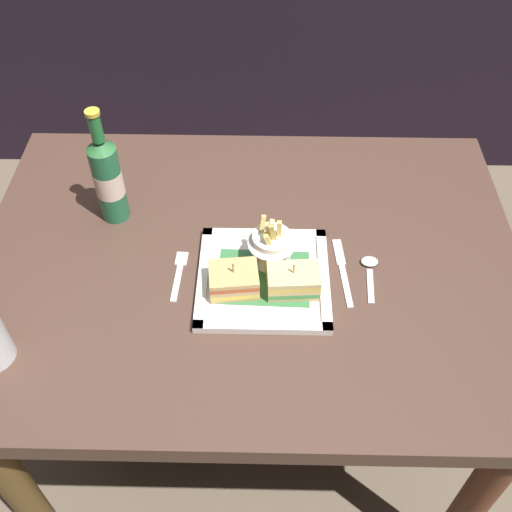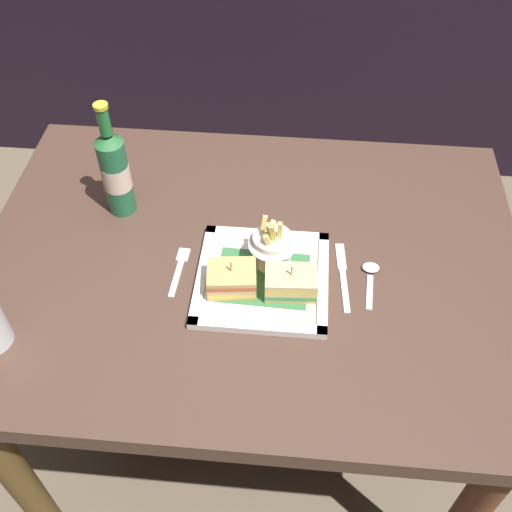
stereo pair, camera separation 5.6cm
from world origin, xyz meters
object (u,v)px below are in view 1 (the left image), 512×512
Objects in this scene: dining_table at (249,292)px; sandwich_half_left at (234,280)px; square_plate at (263,278)px; fork at (179,272)px; spoon at (370,267)px; beer_bottle at (108,178)px; sandwich_half_right at (293,281)px; knife at (342,269)px; fries_cup at (272,243)px.

sandwich_half_left reaches higher than dining_table.
sandwich_half_left is (-0.06, -0.03, 0.03)m from square_plate.
fork is 1.10× the size of spoon.
spoon is (0.54, -0.15, -0.10)m from beer_bottle.
sandwich_half_right is at bearing -0.00° from sandwich_half_left.
sandwich_half_left is 0.35m from beer_bottle.
sandwich_half_right reaches higher than knife.
sandwich_half_left is at bearing -153.34° from square_plate.
dining_table is 0.39m from beer_bottle.
spoon is at bearing 13.25° from sandwich_half_left.
sandwich_half_right is at bearing -45.01° from dining_table.
sandwich_half_left is 0.98× the size of sandwich_half_right.
square_plate is at bearing -108.10° from fries_cup.
fork is 0.33m from knife.
sandwich_half_right is 0.44m from beer_bottle.
dining_table is at bearing 73.41° from sandwich_half_left.
fork is at bearing -177.18° from knife.
dining_table is 4.17× the size of beer_bottle.
spoon is at bearing 22.07° from sandwich_half_right.
square_plate is 0.07m from sandwich_half_right.
dining_table is at bearing 117.49° from square_plate.
sandwich_half_right is (0.06, -0.03, 0.03)m from square_plate.
square_plate is 2.57× the size of sandwich_half_left.
beer_bottle reaches higher than dining_table.
sandwich_half_left is 0.11m from sandwich_half_right.
square_plate is 2.19× the size of spoon.
fries_cup is at bearing 174.57° from knife.
fork is at bearing -170.83° from fries_cup.
knife is (0.14, -0.01, -0.06)m from fries_cup.
square_plate is 0.96× the size of beer_bottle.
square_plate is 2.28× the size of fries_cup.
square_plate is 0.39m from beer_bottle.
sandwich_half_left is at bearing -106.59° from dining_table.
beer_bottle is 2.07× the size of fork.
fries_cup is (0.02, 0.05, 0.05)m from square_plate.
fries_cup is (0.05, -0.01, 0.17)m from dining_table.
dining_table is 0.18m from fork.
fries_cup reaches higher than square_plate.
fork reaches higher than dining_table.
sandwich_half_left is at bearing -164.11° from knife.
sandwich_half_right is at bearing -11.29° from fork.
beer_bottle is at bearing 164.79° from spoon.
fries_cup is at bearing 71.90° from square_plate.
sandwich_half_left is 0.13m from fork.
sandwich_half_left reaches higher than knife.
sandwich_half_left is 0.23m from knife.
spoon is (0.06, 0.00, 0.00)m from knife.
sandwich_half_left reaches higher than spoon.
fries_cup is 0.96× the size of spoon.
square_plate reaches higher than fork.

